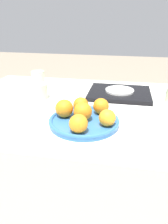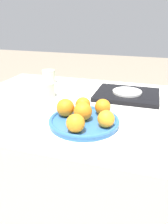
% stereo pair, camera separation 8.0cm
% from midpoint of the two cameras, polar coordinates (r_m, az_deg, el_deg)
% --- Properties ---
extents(table, '(1.52, 0.83, 0.78)m').
position_cam_midpoint_polar(table, '(1.18, 5.59, -16.37)').
color(table, silver).
rests_on(table, ground_plane).
extents(fruit_platter, '(0.26, 0.26, 0.02)m').
position_cam_midpoint_polar(fruit_platter, '(0.82, -2.81, -2.48)').
color(fruit_platter, '#336BAD').
rests_on(fruit_platter, table).
extents(orange_0, '(0.07, 0.07, 0.07)m').
position_cam_midpoint_polar(orange_0, '(0.80, -3.19, 0.08)').
color(orange_0, orange).
rests_on(orange_0, fruit_platter).
extents(orange_1, '(0.06, 0.06, 0.06)m').
position_cam_midpoint_polar(orange_1, '(0.87, -3.48, 1.84)').
color(orange_1, orange).
rests_on(orange_1, fruit_platter).
extents(orange_2, '(0.06, 0.06, 0.06)m').
position_cam_midpoint_polar(orange_2, '(0.86, 1.80, 1.48)').
color(orange_2, orange).
rests_on(orange_2, fruit_platter).
extents(orange_3, '(0.06, 0.06, 0.06)m').
position_cam_midpoint_polar(orange_3, '(0.72, -4.65, -3.12)').
color(orange_3, orange).
rests_on(orange_3, fruit_platter).
extents(orange_4, '(0.07, 0.07, 0.07)m').
position_cam_midpoint_polar(orange_4, '(0.84, -7.93, 0.89)').
color(orange_4, orange).
rests_on(orange_4, fruit_platter).
extents(orange_5, '(0.06, 0.06, 0.06)m').
position_cam_midpoint_polar(orange_5, '(0.76, 3.13, -1.58)').
color(orange_5, orange).
rests_on(orange_5, fruit_platter).
extents(serving_tray, '(0.31, 0.25, 0.02)m').
position_cam_midpoint_polar(serving_tray, '(1.13, 7.04, 4.88)').
color(serving_tray, black).
rests_on(serving_tray, table).
extents(side_plate, '(0.14, 0.14, 0.01)m').
position_cam_midpoint_polar(side_plate, '(1.12, 7.07, 5.60)').
color(side_plate, silver).
rests_on(side_plate, serving_tray).
extents(cup_0, '(0.08, 0.08, 0.08)m').
position_cam_midpoint_polar(cup_0, '(1.34, -13.63, 8.70)').
color(cup_0, beige).
rests_on(cup_0, table).
extents(cup_1, '(0.08, 0.08, 0.07)m').
position_cam_midpoint_polar(cup_1, '(1.10, -13.71, 5.28)').
color(cup_1, beige).
rests_on(cup_1, table).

